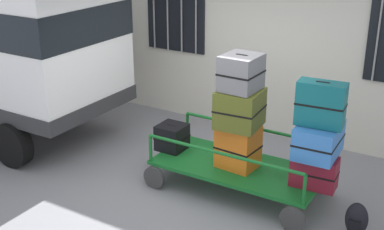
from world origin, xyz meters
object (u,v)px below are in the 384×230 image
object	(u,v)px
suitcase_left_bottom	(172,137)
suitcase_midleft_bottom	(238,147)
suitcase_midleft_top	(241,72)
backpack	(356,220)
luggage_cart	(238,169)
suitcase_center_middle	(318,140)
suitcase_center_bottom	(314,172)
suitcase_midleft_middle	(240,108)
suitcase_center_top	(321,104)

from	to	relation	value
suitcase_left_bottom	suitcase_midleft_bottom	world-z (taller)	suitcase_midleft_bottom
suitcase_midleft_top	backpack	size ratio (longest dim) A/B	1.21
suitcase_left_bottom	suitcase_midleft_top	xyz separation A→B (m)	(1.07, 0.01, 1.15)
luggage_cart	suitcase_center_middle	world-z (taller)	suitcase_center_middle
suitcase_midleft_bottom	backpack	size ratio (longest dim) A/B	1.34
suitcase_center_middle	luggage_cart	bearing A→B (deg)	-178.29
suitcase_center_bottom	suitcase_center_middle	distance (m)	0.42
suitcase_left_bottom	suitcase_midleft_middle	distance (m)	1.26
suitcase_midleft_bottom	suitcase_midleft_top	xyz separation A→B (m)	(0.00, 0.01, 1.04)
suitcase_midleft_bottom	suitcase_center_middle	xyz separation A→B (m)	(1.07, 0.04, 0.33)
suitcase_left_bottom	suitcase_midleft_bottom	bearing A→B (deg)	-0.15
backpack	suitcase_midleft_middle	bearing A→B (deg)	171.57
suitcase_midleft_middle	backpack	distance (m)	1.99
suitcase_midleft_bottom	backpack	world-z (taller)	suitcase_midleft_bottom
suitcase_midleft_middle	suitcase_center_bottom	size ratio (longest dim) A/B	1.03
suitcase_midleft_middle	suitcase_midleft_top	xyz separation A→B (m)	(0.00, 0.00, 0.49)
luggage_cart	suitcase_center_top	distance (m)	1.59
suitcase_center_middle	backpack	bearing A→B (deg)	-24.32
suitcase_midleft_middle	suitcase_center_middle	world-z (taller)	suitcase_midleft_middle
suitcase_midleft_top	suitcase_center_middle	world-z (taller)	suitcase_midleft_top
suitcase_center_middle	suitcase_left_bottom	bearing A→B (deg)	-178.96
luggage_cart	suitcase_midleft_middle	world-z (taller)	suitcase_midleft_middle
suitcase_left_bottom	backpack	bearing A→B (deg)	-5.05
suitcase_midleft_middle	suitcase_midleft_top	size ratio (longest dim) A/B	1.15
suitcase_midleft_top	backpack	world-z (taller)	suitcase_midleft_top
luggage_cart	backpack	xyz separation A→B (m)	(1.70, -0.25, -0.10)
backpack	luggage_cart	bearing A→B (deg)	171.57
suitcase_center_bottom	suitcase_midleft_middle	bearing A→B (deg)	178.83
suitcase_midleft_top	suitcase_center_bottom	bearing A→B (deg)	-1.28
suitcase_center_bottom	suitcase_center_middle	bearing A→B (deg)	90.00
suitcase_midleft_bottom	suitcase_center_middle	distance (m)	1.12
suitcase_center_top	suitcase_midleft_top	bearing A→B (deg)	178.96
suitcase_left_bottom	suitcase_midleft_middle	world-z (taller)	suitcase_midleft_middle
backpack	suitcase_center_bottom	bearing A→B (deg)	159.88
suitcase_midleft_top	suitcase_center_top	size ratio (longest dim) A/B	0.89
suitcase_center_bottom	backpack	world-z (taller)	suitcase_center_bottom
suitcase_center_middle	suitcase_center_top	bearing A→B (deg)	-90.00
luggage_cart	suitcase_left_bottom	world-z (taller)	suitcase_left_bottom
suitcase_midleft_bottom	suitcase_center_middle	world-z (taller)	suitcase_center_middle
suitcase_midleft_bottom	suitcase_midleft_top	bearing A→B (deg)	90.00
suitcase_center_top	luggage_cart	bearing A→B (deg)	179.07
suitcase_left_bottom	suitcase_center_top	size ratio (longest dim) A/B	0.66
suitcase_center_middle	suitcase_midleft_middle	bearing A→B (deg)	-178.29
suitcase_center_bottom	suitcase_center_top	size ratio (longest dim) A/B	1.00
backpack	suitcase_center_top	bearing A→B (deg)	159.53
suitcase_left_bottom	suitcase_midleft_top	world-z (taller)	suitcase_midleft_top
suitcase_midleft_top	suitcase_center_middle	xyz separation A→B (m)	(1.07, 0.03, -0.71)
luggage_cart	suitcase_midleft_top	bearing A→B (deg)	90.00
suitcase_midleft_bottom	suitcase_center_top	world-z (taller)	suitcase_center_top
suitcase_midleft_bottom	suitcase_midleft_middle	bearing A→B (deg)	90.00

